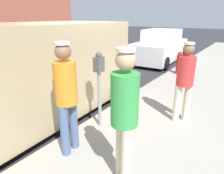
{
  "coord_description": "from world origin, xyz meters",
  "views": [
    {
      "loc": [
        3.63,
        -3.59,
        2.28
      ],
      "look_at": [
        1.65,
        -0.75,
        1.05
      ],
      "focal_mm": 31.87,
      "sensor_mm": 36.0,
      "label": 1
    }
  ],
  "objects": [
    {
      "name": "parking_meter_near",
      "position": [
        1.35,
        -0.75,
        1.18
      ],
      "size": [
        0.14,
        0.18,
        1.52
      ],
      "color": "gray",
      "rests_on": "sidewalk_slab"
    },
    {
      "name": "fire_hydrant",
      "position": [
        1.45,
        4.09,
        0.57
      ],
      "size": [
        0.24,
        0.24,
        0.86
      ],
      "color": "red",
      "rests_on": "sidewalk_slab"
    },
    {
      "name": "ground_plane",
      "position": [
        0.0,
        0.0,
        0.0
      ],
      "size": [
        80.0,
        80.0,
        0.0
      ],
      "primitive_type": "plane",
      "color": "#2D2D33"
    },
    {
      "name": "parked_van",
      "position": [
        -0.15,
        -1.35,
        1.15
      ],
      "size": [
        2.28,
        5.27,
        2.15
      ],
      "color": "tan",
      "rests_on": "ground"
    },
    {
      "name": "pedestrian_in_green",
      "position": [
        2.51,
        -1.72,
        1.2
      ],
      "size": [
        0.34,
        0.34,
        1.81
      ],
      "color": "beige",
      "rests_on": "sidewalk_slab"
    },
    {
      "name": "sidewalk_slab",
      "position": [
        3.5,
        0.0,
        0.07
      ],
      "size": [
        5.0,
        32.0,
        0.15
      ],
      "primitive_type": "cube",
      "color": "#9E998E",
      "rests_on": "ground"
    },
    {
      "name": "parked_sedan_ahead",
      "position": [
        -0.33,
        6.51,
        0.75
      ],
      "size": [
        2.16,
        4.5,
        1.65
      ],
      "color": "white",
      "rests_on": "ground"
    },
    {
      "name": "pedestrian_in_red",
      "position": [
        2.64,
        0.41,
        1.1
      ],
      "size": [
        0.34,
        0.34,
        1.67
      ],
      "color": "beige",
      "rests_on": "sidewalk_slab"
    },
    {
      "name": "pedestrian_in_orange",
      "position": [
        1.45,
        -1.68,
        1.19
      ],
      "size": [
        0.34,
        0.36,
        1.8
      ],
      "color": "#4C608C",
      "rests_on": "sidewalk_slab"
    }
  ]
}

